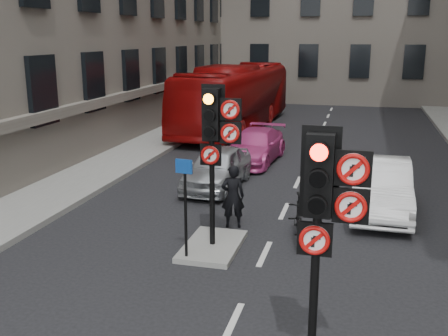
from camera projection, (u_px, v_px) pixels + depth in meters
The scene contains 11 objects.
pavement_left at pixel (111, 160), 19.91m from camera, with size 3.00×50.00×0.16m, color gray.
centre_island at pixel (212, 246), 11.88m from camera, with size 1.20×2.00×0.12m, color gray.
signal_near at pixel (325, 203), 6.83m from camera, with size 0.91×0.40×3.58m.
signal_far at pixel (216, 132), 11.19m from camera, with size 0.91×0.40×3.58m.
car_silver at pixel (217, 167), 16.53m from camera, with size 1.52×3.79×1.29m, color #B2B6BA.
car_white at pixel (381, 187), 14.21m from camera, with size 1.51×4.32×1.42m, color silver.
car_pink at pixel (255, 146), 19.85m from camera, with size 1.72×4.22×1.23m, color #C73A85.
bus_red at pixel (235, 97), 26.61m from camera, with size 2.73×11.68×3.25m, color maroon.
motorcycle at pixel (299, 218), 12.25m from camera, with size 0.51×1.80×1.08m, color black.
motorcyclist at pixel (233, 196), 13.04m from camera, with size 0.59×0.39×1.61m, color black.
info_sign at pixel (185, 195), 10.84m from camera, with size 0.37×0.13×2.14m.
Camera 1 is at (1.87, -5.64, 4.71)m, focal length 42.00 mm.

